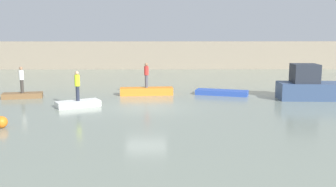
{
  "coord_description": "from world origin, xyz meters",
  "views": [
    {
      "loc": [
        1.0,
        -22.97,
        4.6
      ],
      "look_at": [
        1.37,
        1.96,
        0.55
      ],
      "focal_mm": 40.85,
      "sensor_mm": 36.0,
      "label": 1
    }
  ],
  "objects_px": {
    "mooring_buoy": "(1,122)",
    "motorboat": "(313,87)",
    "person_hiviz_shirt": "(77,84)",
    "person_white_shirt": "(21,78)",
    "rowboat_blue": "(222,92)",
    "person_red_shirt": "(146,74)",
    "rowboat_brown": "(23,95)",
    "rowboat_orange": "(147,91)",
    "rowboat_white": "(78,104)"
  },
  "relations": [
    {
      "from": "rowboat_brown",
      "to": "mooring_buoy",
      "type": "bearing_deg",
      "value": -88.76
    },
    {
      "from": "rowboat_white",
      "to": "rowboat_blue",
      "type": "xyz_separation_m",
      "value": [
        9.63,
        4.25,
        -0.0
      ]
    },
    {
      "from": "motorboat",
      "to": "rowboat_orange",
      "type": "bearing_deg",
      "value": 170.14
    },
    {
      "from": "rowboat_white",
      "to": "person_red_shirt",
      "type": "xyz_separation_m",
      "value": [
        4.09,
        4.29,
        1.38
      ]
    },
    {
      "from": "rowboat_white",
      "to": "person_hiviz_shirt",
      "type": "relative_size",
      "value": 1.43
    },
    {
      "from": "rowboat_white",
      "to": "person_hiviz_shirt",
      "type": "xyz_separation_m",
      "value": [
        0.0,
        0.0,
        1.21
      ]
    },
    {
      "from": "person_hiviz_shirt",
      "to": "person_white_shirt",
      "type": "height_order",
      "value": "person_white_shirt"
    },
    {
      "from": "rowboat_orange",
      "to": "person_hiviz_shirt",
      "type": "bearing_deg",
      "value": -138.3
    },
    {
      "from": "rowboat_orange",
      "to": "person_white_shirt",
      "type": "height_order",
      "value": "person_white_shirt"
    },
    {
      "from": "person_red_shirt",
      "to": "mooring_buoy",
      "type": "height_order",
      "value": "person_red_shirt"
    },
    {
      "from": "rowboat_blue",
      "to": "person_hiviz_shirt",
      "type": "relative_size",
      "value": 2.04
    },
    {
      "from": "rowboat_white",
      "to": "mooring_buoy",
      "type": "xyz_separation_m",
      "value": [
        -2.52,
        -5.34,
        0.11
      ]
    },
    {
      "from": "rowboat_brown",
      "to": "person_white_shirt",
      "type": "xyz_separation_m",
      "value": [
        0.0,
        0.0,
        1.22
      ]
    },
    {
      "from": "rowboat_brown",
      "to": "person_red_shirt",
      "type": "xyz_separation_m",
      "value": [
        8.63,
        1.2,
        1.38
      ]
    },
    {
      "from": "rowboat_white",
      "to": "motorboat",
      "type": "bearing_deg",
      "value": -20.38
    },
    {
      "from": "mooring_buoy",
      "to": "motorboat",
      "type": "bearing_deg",
      "value": 22.83
    },
    {
      "from": "person_hiviz_shirt",
      "to": "person_red_shirt",
      "type": "height_order",
      "value": "person_red_shirt"
    },
    {
      "from": "motorboat",
      "to": "rowboat_brown",
      "type": "relative_size",
      "value": 1.94
    },
    {
      "from": "rowboat_brown",
      "to": "person_white_shirt",
      "type": "distance_m",
      "value": 1.22
    },
    {
      "from": "rowboat_brown",
      "to": "person_hiviz_shirt",
      "type": "distance_m",
      "value": 5.62
    },
    {
      "from": "rowboat_brown",
      "to": "rowboat_white",
      "type": "height_order",
      "value": "rowboat_brown"
    },
    {
      "from": "rowboat_brown",
      "to": "rowboat_orange",
      "type": "xyz_separation_m",
      "value": [
        8.63,
        1.2,
        0.09
      ]
    },
    {
      "from": "rowboat_brown",
      "to": "rowboat_orange",
      "type": "height_order",
      "value": "rowboat_orange"
    },
    {
      "from": "rowboat_brown",
      "to": "rowboat_blue",
      "type": "bearing_deg",
      "value": -7.56
    },
    {
      "from": "person_hiviz_shirt",
      "to": "mooring_buoy",
      "type": "xyz_separation_m",
      "value": [
        -2.52,
        -5.34,
        -1.1
      ]
    },
    {
      "from": "motorboat",
      "to": "person_white_shirt",
      "type": "xyz_separation_m",
      "value": [
        -20.14,
        0.8,
        0.54
      ]
    },
    {
      "from": "rowboat_blue",
      "to": "person_white_shirt",
      "type": "xyz_separation_m",
      "value": [
        -14.17,
        -1.16,
        1.23
      ]
    },
    {
      "from": "person_hiviz_shirt",
      "to": "person_white_shirt",
      "type": "xyz_separation_m",
      "value": [
        -4.54,
        3.09,
        0.01
      ]
    },
    {
      "from": "rowboat_white",
      "to": "rowboat_brown",
      "type": "bearing_deg",
      "value": 117.09
    },
    {
      "from": "rowboat_brown",
      "to": "motorboat",
      "type": "bearing_deg",
      "value": -14.52
    },
    {
      "from": "person_hiviz_shirt",
      "to": "mooring_buoy",
      "type": "bearing_deg",
      "value": -115.27
    },
    {
      "from": "motorboat",
      "to": "mooring_buoy",
      "type": "relative_size",
      "value": 8.94
    },
    {
      "from": "person_white_shirt",
      "to": "person_hiviz_shirt",
      "type": "bearing_deg",
      "value": -34.19
    },
    {
      "from": "rowboat_white",
      "to": "person_white_shirt",
      "type": "height_order",
      "value": "person_white_shirt"
    },
    {
      "from": "motorboat",
      "to": "rowboat_orange",
      "type": "xyz_separation_m",
      "value": [
        -11.51,
        2.0,
        -0.59
      ]
    },
    {
      "from": "person_red_shirt",
      "to": "person_white_shirt",
      "type": "distance_m",
      "value": 8.72
    },
    {
      "from": "rowboat_orange",
      "to": "mooring_buoy",
      "type": "distance_m",
      "value": 11.68
    },
    {
      "from": "rowboat_brown",
      "to": "person_red_shirt",
      "type": "bearing_deg",
      "value": -4.33
    },
    {
      "from": "person_hiviz_shirt",
      "to": "person_red_shirt",
      "type": "distance_m",
      "value": 5.93
    },
    {
      "from": "rowboat_white",
      "to": "rowboat_orange",
      "type": "height_order",
      "value": "rowboat_orange"
    },
    {
      "from": "rowboat_brown",
      "to": "rowboat_orange",
      "type": "relative_size",
      "value": 0.69
    },
    {
      "from": "rowboat_blue",
      "to": "person_white_shirt",
      "type": "height_order",
      "value": "person_white_shirt"
    },
    {
      "from": "mooring_buoy",
      "to": "person_red_shirt",
      "type": "bearing_deg",
      "value": 55.53
    },
    {
      "from": "rowboat_blue",
      "to": "motorboat",
      "type": "bearing_deg",
      "value": -0.54
    },
    {
      "from": "motorboat",
      "to": "person_red_shirt",
      "type": "distance_m",
      "value": 11.71
    },
    {
      "from": "rowboat_brown",
      "to": "rowboat_blue",
      "type": "height_order",
      "value": "rowboat_brown"
    },
    {
      "from": "motorboat",
      "to": "rowboat_white",
      "type": "bearing_deg",
      "value": -171.66
    },
    {
      "from": "person_white_shirt",
      "to": "mooring_buoy",
      "type": "height_order",
      "value": "person_white_shirt"
    },
    {
      "from": "person_white_shirt",
      "to": "mooring_buoy",
      "type": "bearing_deg",
      "value": -76.51
    },
    {
      "from": "motorboat",
      "to": "rowboat_orange",
      "type": "relative_size",
      "value": 1.34
    }
  ]
}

